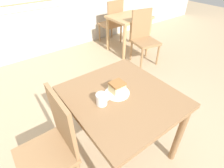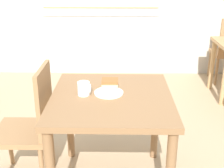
# 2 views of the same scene
# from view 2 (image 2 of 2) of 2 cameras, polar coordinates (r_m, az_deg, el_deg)

# --- Properties ---
(dining_table_near) EXTENTS (0.82, 0.89, 0.75)m
(dining_table_near) POSITION_cam_2_polar(r_m,az_deg,el_deg) (2.17, -0.12, -5.00)
(dining_table_near) COLOR olive
(dining_table_near) RESTS_ON ground_plane
(chair_near_window) EXTENTS (0.41, 0.41, 0.92)m
(chair_near_window) POSITION_cam_2_polar(r_m,az_deg,el_deg) (2.42, -14.57, -6.97)
(chair_near_window) COLOR #9E754C
(chair_near_window) RESTS_ON ground_plane
(plate) EXTENTS (0.20, 0.20, 0.01)m
(plate) POSITION_cam_2_polar(r_m,az_deg,el_deg) (2.16, -0.60, -1.60)
(plate) COLOR white
(plate) RESTS_ON dining_table_near
(cake_slice) EXTENTS (0.11, 0.10, 0.09)m
(cake_slice) POSITION_cam_2_polar(r_m,az_deg,el_deg) (2.15, -0.37, -0.26)
(cake_slice) COLOR beige
(cake_slice) RESTS_ON plate
(coffee_mug) EXTENTS (0.09, 0.08, 0.09)m
(coffee_mug) POSITION_cam_2_polar(r_m,az_deg,el_deg) (2.13, -5.10, -0.83)
(coffee_mug) COLOR white
(coffee_mug) RESTS_ON dining_table_near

